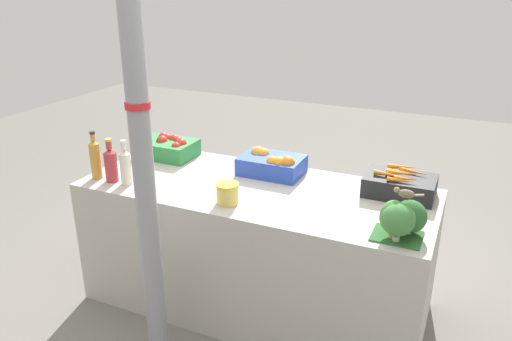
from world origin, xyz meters
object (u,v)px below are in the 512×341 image
juice_bottle_cloudy (125,166)px  pickle_jar (227,193)px  juice_bottle_ruby (111,164)px  support_pole (138,110)px  carrot_crate (400,185)px  sparrow_bird (405,193)px  juice_bottle_amber (95,158)px  orange_crate (272,164)px  apple_crate (167,147)px  broccoli_pile (401,218)px

juice_bottle_cloudy → pickle_jar: bearing=0.5°
juice_bottle_ruby → juice_bottle_cloudy: (0.10, 0.00, 0.00)m
support_pole → carrot_crate: (1.00, 0.88, -0.51)m
sparrow_bird → pickle_jar: bearing=0.3°
juice_bottle_amber → sparrow_bird: size_ratio=2.08×
carrot_crate → juice_bottle_amber: bearing=-163.6°
orange_crate → juice_bottle_ruby: juice_bottle_ruby is taller
sparrow_bird → orange_crate: bearing=-29.6°
juice_bottle_ruby → juice_bottle_cloudy: 0.10m
sparrow_bird → juice_bottle_cloudy: bearing=0.4°
juice_bottle_amber → juice_bottle_cloudy: (0.21, 0.00, -0.01)m
apple_crate → juice_bottle_ruby: size_ratio=1.44×
apple_crate → carrot_crate: carrot_crate is taller
support_pole → juice_bottle_amber: (-0.64, 0.40, -0.45)m
sparrow_bird → apple_crate: bearing=-16.9°
support_pole → apple_crate: 1.13m
support_pole → sparrow_bird: (1.08, 0.41, -0.36)m
support_pole → apple_crate: (-0.48, 0.88, -0.51)m
juice_bottle_amber → juice_bottle_ruby: bearing=0.0°
juice_bottle_cloudy → juice_bottle_ruby: bearing=180.0°
broccoli_pile → juice_bottle_ruby: (-1.61, 0.01, 0.01)m
carrot_crate → support_pole: bearing=-138.6°
apple_crate → sparrow_bird: bearing=-16.8°
apple_crate → sparrow_bird: 1.64m
juice_bottle_cloudy → support_pole: bearing=-42.6°
pickle_jar → sparrow_bird: sparrow_bird is taller
orange_crate → carrot_crate: (0.74, 0.01, -0.00)m
support_pole → juice_bottle_ruby: support_pole is taller
orange_crate → juice_bottle_ruby: (-0.80, -0.48, 0.04)m
juice_bottle_ruby → carrot_crate: bearing=17.5°
broccoli_pile → sparrow_bird: 0.12m
support_pole → juice_bottle_ruby: size_ratio=10.49×
support_pole → juice_bottle_cloudy: (-0.43, 0.40, -0.46)m
apple_crate → orange_crate: (0.74, -0.01, 0.00)m
apple_crate → juice_bottle_ruby: bearing=-96.0°
juice_bottle_ruby → sparrow_bird: (1.62, 0.01, 0.11)m
orange_crate → carrot_crate: size_ratio=1.00×
support_pole → pickle_jar: bearing=62.9°
support_pole → carrot_crate: 1.42m
carrot_crate → juice_bottle_amber: 1.71m
broccoli_pile → juice_bottle_cloudy: juice_bottle_cloudy is taller
carrot_crate → pickle_jar: bearing=-148.9°
orange_crate → juice_bottle_cloudy: (-0.69, -0.48, 0.04)m
apple_crate → juice_bottle_cloudy: bearing=-83.8°
juice_bottle_ruby → juice_bottle_cloudy: size_ratio=0.98×
juice_bottle_cloudy → sparrow_bird: size_ratio=1.91×
orange_crate → sparrow_bird: bearing=-29.5°
orange_crate → broccoli_pile: bearing=-30.5°
apple_crate → juice_bottle_amber: bearing=-108.3°
juice_bottle_cloudy → sparrow_bird: (1.51, 0.01, 0.11)m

